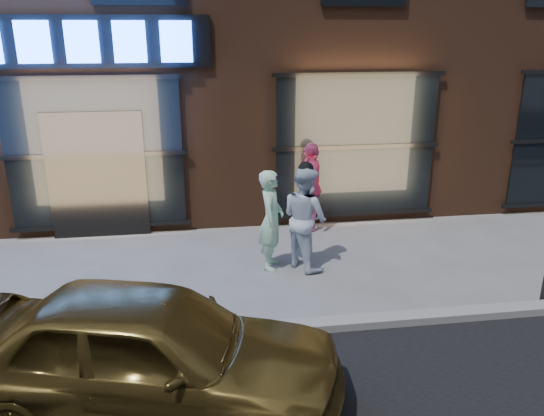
{
  "coord_description": "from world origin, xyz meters",
  "views": [
    {
      "loc": [
        1.87,
        -6.04,
        3.83
      ],
      "look_at": [
        2.98,
        1.6,
        1.2
      ],
      "focal_mm": 35.0,
      "sensor_mm": 36.0,
      "label": 1
    }
  ],
  "objects": [
    {
      "name": "ground",
      "position": [
        0.0,
        0.0,
        0.0
      ],
      "size": [
        90.0,
        90.0,
        0.0
      ],
      "primitive_type": "plane",
      "color": "slate",
      "rests_on": "ground"
    },
    {
      "name": "curb",
      "position": [
        0.0,
        0.0,
        0.06
      ],
      "size": [
        60.0,
        0.25,
        0.12
      ],
      "primitive_type": "cube",
      "color": "gray",
      "rests_on": "ground"
    },
    {
      "name": "man_bowtie",
      "position": [
        3.03,
        2.05,
        0.84
      ],
      "size": [
        0.55,
        0.7,
        1.68
      ],
      "primitive_type": "imported",
      "rotation": [
        0.0,
        0.0,
        1.31
      ],
      "color": "#C0FCDB",
      "rests_on": "ground"
    },
    {
      "name": "man_cap",
      "position": [
        3.58,
        2.0,
        0.87
      ],
      "size": [
        0.98,
        1.06,
        1.74
      ],
      "primitive_type": "imported",
      "rotation": [
        0.0,
        0.0,
        2.07
      ],
      "color": "white",
      "rests_on": "ground"
    },
    {
      "name": "passerby",
      "position": [
        4.05,
        3.7,
        0.88
      ],
      "size": [
        0.64,
        1.1,
        1.75
      ],
      "primitive_type": "imported",
      "rotation": [
        0.0,
        0.0,
        -1.78
      ],
      "color": "#BB4D7F",
      "rests_on": "ground"
    },
    {
      "name": "gold_sedan",
      "position": [
        1.29,
        -1.24,
        0.69
      ],
      "size": [
        4.31,
        2.64,
        1.37
      ],
      "primitive_type": "imported",
      "rotation": [
        0.0,
        0.0,
        1.3
      ],
      "color": "brown",
      "rests_on": "ground"
    }
  ]
}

